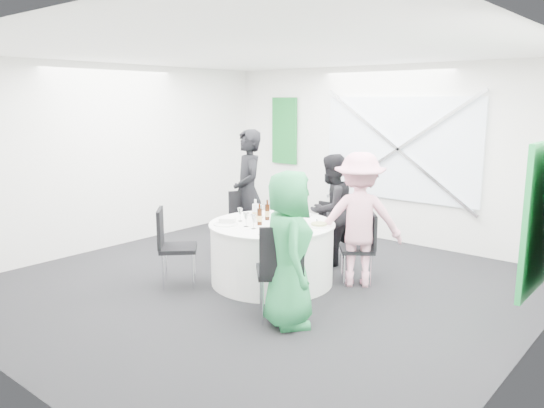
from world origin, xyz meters
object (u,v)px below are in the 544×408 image
Objects in this scene: banquet_table at (272,253)px; chair_back_right at (364,243)px; clear_water_bottle at (255,213)px; chair_front_left at (171,241)px; person_woman_pink at (359,220)px; person_woman_green at (289,249)px; person_man_back at (331,210)px; chair_front_right at (281,265)px; chair_back at (325,228)px; green_water_bottle at (289,214)px; person_man_back_left at (248,193)px; chair_back_left at (245,219)px.

banquet_table is 1.15m from chair_back_right.
chair_front_left is at bearing -130.44° from clear_water_bottle.
person_woman_pink is 1.04× the size of person_woman_green.
person_man_back is 0.93× the size of person_woman_pink.
clear_water_bottle reaches higher than banquet_table.
banquet_table is 1.36m from person_woman_green.
person_man_back is at bearing -114.24° from chair_front_right.
person_woman_pink reaches higher than person_woman_green.
person_woman_pink is at bearing 33.29° from clear_water_bottle.
person_woman_green reaches higher than chair_back.
green_water_bottle is at bearing 4.05° from person_woman_pink.
chair_back_left is at bearing -33.31° from person_man_back_left.
green_water_bottle is (1.08, 0.96, 0.32)m from chair_front_left.
chair_front_right is (-0.04, -1.59, 0.09)m from chair_back_right.
person_woman_pink reaches higher than green_water_bottle.
chair_front_left is at bearing -138.39° from green_water_bottle.
chair_back_left is at bearing -125.26° from chair_back_right.
person_woman_pink is at bearing 38.95° from green_water_bottle.
chair_front_right is at bearing -40.11° from chair_back_right.
chair_front_right reaches higher than chair_back_right.
green_water_bottle reaches higher than chair_back_right.
clear_water_bottle is at bearing -98.71° from chair_back.
person_man_back_left reaches higher than person_woman_pink.
chair_front_left is 0.52× the size of person_man_back_left.
chair_back is 0.87× the size of chair_back_left.
green_water_bottle reaches higher than chair_front_left.
person_man_back_left is (-0.19, 1.62, 0.35)m from chair_front_left.
chair_back is 0.99m from chair_back_right.
person_woman_green reaches higher than chair_back_right.
chair_front_left is 1.48m from green_water_bottle.
chair_front_left is at bearing -134.48° from banquet_table.
chair_back_right is at bearing -93.35° from chair_front_left.
chair_front_right is at bearing -56.28° from green_water_bottle.
chair_back is 0.95× the size of chair_back_right.
chair_back_left is 1.08× the size of chair_back_right.
clear_water_bottle is at bearing -99.43° from chair_back_left.
chair_back_right is 1.59m from chair_front_right.
chair_back is 1.24m from person_man_back_left.
chair_back_right is at bearing 38.52° from banquet_table.
person_woman_pink reaches higher than chair_back_left.
chair_back is at bearing -67.39° from person_woman_pink.
chair_front_right is 1.50m from person_woman_pink.
chair_back_right is (0.89, 0.71, 0.14)m from banquet_table.
person_man_back is at bearing -35.18° from chair_back_left.
person_woman_green reaches higher than chair_front_right.
person_man_back reaches higher than chair_back_right.
banquet_table is at bearing -90.00° from chair_back.
person_woman_pink is (1.94, -0.13, -0.10)m from person_man_back_left.
person_man_back_left is at bearing -38.67° from chair_front_left.
person_man_back_left is (-0.05, 0.13, 0.36)m from chair_back_left.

